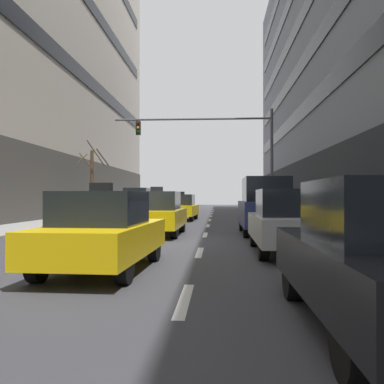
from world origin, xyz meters
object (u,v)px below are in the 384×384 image
street_tree_1 (92,180)px  car_parked_1 (290,222)px  traffic_signal_0 (223,143)px  car_parked_2 (265,206)px  pedestrian_1 (351,209)px  taxi_driving_0 (157,214)px  taxi_driving_2 (103,232)px  car_driving_1 (138,203)px  taxi_driving_3 (181,208)px

street_tree_1 → car_parked_1: bearing=-58.3°
car_parked_1 → street_tree_1: (-10.21, 16.53, 1.77)m
car_parked_1 → traffic_signal_0: size_ratio=0.45×
car_parked_2 → street_tree_1: size_ratio=0.91×
car_parked_2 → pedestrian_1: car_parked_2 is taller
taxi_driving_0 → pedestrian_1: taxi_driving_0 is taller
traffic_signal_0 → pedestrian_1: (3.74, -12.52, -3.67)m
taxi_driving_2 → street_tree_1: street_tree_1 is taller
car_parked_2 → pedestrian_1: 3.89m
car_parked_2 → pedestrian_1: (2.25, -3.18, -0.01)m
car_driving_1 → street_tree_1: bearing=-161.3°
taxi_driving_2 → pedestrian_1: 8.10m
car_driving_1 → taxi_driving_2: car_driving_1 is taller
car_parked_1 → taxi_driving_0: bearing=131.0°
car_driving_1 → street_tree_1: street_tree_1 is taller
taxi_driving_3 → car_parked_2: (4.06, -9.17, 0.31)m
car_driving_1 → car_parked_2: bearing=-58.9°
car_driving_1 → car_parked_2: (7.31, -12.09, 0.08)m
taxi_driving_3 → taxi_driving_0: bearing=-90.3°
car_driving_1 → car_parked_2: 14.13m
car_driving_1 → car_parked_1: car_driving_1 is taller
street_tree_1 → pedestrian_1: street_tree_1 is taller
taxi_driving_0 → street_tree_1: 13.40m
car_parked_1 → street_tree_1: bearing=121.7°
car_parked_2 → car_parked_1: bearing=-90.0°
taxi_driving_2 → taxi_driving_3: taxi_driving_3 is taller
car_driving_1 → taxi_driving_2: (3.22, -20.31, -0.25)m
taxi_driving_3 → pedestrian_1: 13.87m
taxi_driving_0 → street_tree_1: bearing=117.3°
traffic_signal_0 → car_parked_2: bearing=-80.9°
taxi_driving_3 → car_parked_1: taxi_driving_3 is taller
pedestrian_1 → traffic_signal_0: bearing=106.6°
car_parked_1 → pedestrian_1: size_ratio=2.70×
taxi_driving_0 → car_parked_2: size_ratio=0.97×
taxi_driving_0 → car_parked_1: taxi_driving_0 is taller
taxi_driving_2 → traffic_signal_0: size_ratio=0.43×
taxi_driving_0 → taxi_driving_2: size_ratio=1.05×
taxi_driving_2 → taxi_driving_3: bearing=89.9°
taxi_driving_0 → taxi_driving_3: (0.05, 9.85, -0.03)m
car_parked_2 → street_tree_1: street_tree_1 is taller
car_parked_1 → car_parked_2: size_ratio=0.97×
taxi_driving_0 → car_driving_1: (-3.19, 12.78, 0.20)m
car_driving_1 → taxi_driving_2: size_ratio=1.00×
taxi_driving_0 → taxi_driving_3: 9.85m
taxi_driving_0 → taxi_driving_3: size_ratio=1.02×
taxi_driving_2 → taxi_driving_3: size_ratio=0.98×
car_driving_1 → car_parked_1: size_ratio=0.96×
street_tree_1 → pedestrian_1: size_ratio=3.07×
car_driving_1 → pedestrian_1: (9.55, -15.27, 0.06)m
taxi_driving_2 → car_parked_1: (4.09, 2.80, 0.04)m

